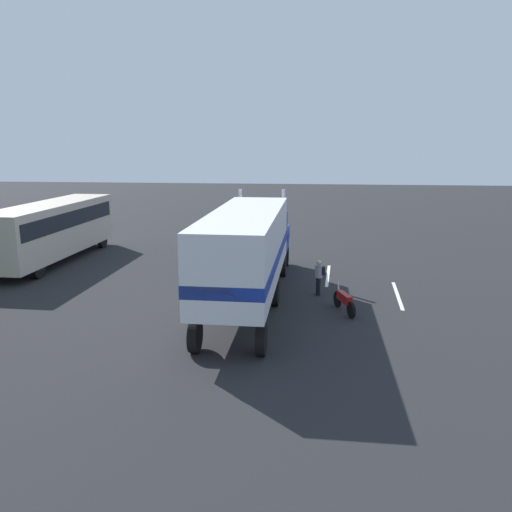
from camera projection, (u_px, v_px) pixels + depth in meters
The scene contains 7 objects.
ground_plane at pixel (262, 271), 27.40m from camera, with size 120.00×120.00×0.00m, color #232326.
lane_stripe_near at pixel (328, 275), 26.48m from camera, with size 4.40×0.16×0.01m, color silver.
lane_stripe_mid at pixel (398, 295), 23.05m from camera, with size 4.40×0.16×0.01m, color silver.
semi_truck at pixel (249, 246), 21.33m from camera, with size 14.21×2.93×4.50m.
person_bystander at pixel (319, 276), 22.91m from camera, with size 0.34×0.46×1.63m.
parked_bus at pixel (52, 226), 29.22m from camera, with size 11.05×2.81×3.40m.
motorcycle at pixel (344, 301), 20.67m from camera, with size 2.03×0.78×1.12m.
Camera 1 is at (-26.45, -2.46, 6.77)m, focal length 35.56 mm.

